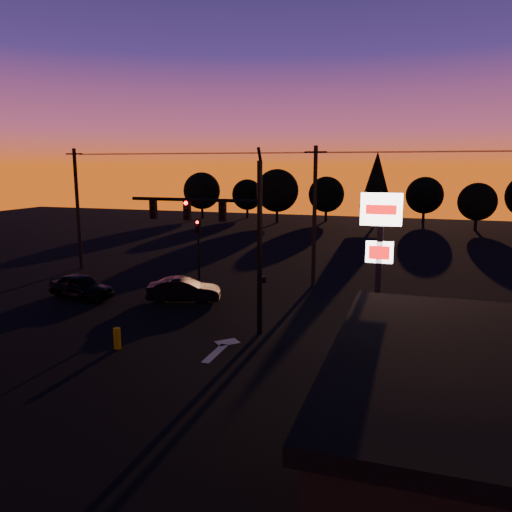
# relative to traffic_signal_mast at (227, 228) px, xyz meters

# --- Properties ---
(ground) EXTENTS (120.00, 120.00, 0.00)m
(ground) POSITION_rel_traffic_signal_mast_xyz_m (0.10, -3.99, -4.94)
(ground) COLOR black
(ground) RESTS_ON ground
(lane_arrow) EXTENTS (1.20, 3.10, 0.01)m
(lane_arrow) POSITION_rel_traffic_signal_mast_xyz_m (0.60, -2.33, -4.93)
(lane_arrow) COLOR beige
(lane_arrow) RESTS_ON ground
(traffic_signal_mast) EXTENTS (6.79, 0.52, 8.58)m
(traffic_signal_mast) POSITION_rel_traffic_signal_mast_xyz_m (0.00, 0.00, 0.00)
(traffic_signal_mast) COLOR black
(traffic_signal_mast) RESTS_ON ground
(secondary_signal) EXTENTS (0.30, 0.31, 4.35)m
(secondary_signal) POSITION_rel_traffic_signal_mast_xyz_m (-4.90, 7.49, -2.07)
(secondary_signal) COLOR black
(secondary_signal) RESTS_ON ground
(pylon_sign) EXTENTS (1.50, 0.28, 6.80)m
(pylon_sign) POSITION_rel_traffic_signal_mast_xyz_m (7.10, -2.49, -0.02)
(pylon_sign) COLOR black
(pylon_sign) RESTS_ON ground
(utility_pole_0) EXTENTS (1.40, 0.26, 9.00)m
(utility_pole_0) POSITION_rel_traffic_signal_mast_xyz_m (-15.90, 10.01, -0.34)
(utility_pole_0) COLOR black
(utility_pole_0) RESTS_ON ground
(utility_pole_1) EXTENTS (1.40, 0.26, 9.00)m
(utility_pole_1) POSITION_rel_traffic_signal_mast_xyz_m (2.10, 10.01, -0.34)
(utility_pole_1) COLOR black
(utility_pole_1) RESTS_ON ground
(power_wires) EXTENTS (36.00, 1.22, 0.07)m
(power_wires) POSITION_rel_traffic_signal_mast_xyz_m (2.10, 10.01, 3.63)
(power_wires) COLOR black
(power_wires) RESTS_ON ground
(bollard) EXTENTS (0.31, 0.31, 0.92)m
(bollard) POSITION_rel_traffic_signal_mast_xyz_m (-3.63, -3.78, -4.48)
(bollard) COLOR #B99D00
(bollard) RESTS_ON ground
(tree_0) EXTENTS (5.36, 5.36, 6.74)m
(tree_0) POSITION_rel_traffic_signal_mast_xyz_m (-21.90, 46.01, -0.88)
(tree_0) COLOR black
(tree_0) RESTS_ON ground
(tree_1) EXTENTS (4.54, 4.54, 5.71)m
(tree_1) POSITION_rel_traffic_signal_mast_xyz_m (-15.90, 49.01, -1.50)
(tree_1) COLOR black
(tree_1) RESTS_ON ground
(tree_2) EXTENTS (5.77, 5.78, 7.26)m
(tree_2) POSITION_rel_traffic_signal_mast_xyz_m (-9.90, 44.01, -0.57)
(tree_2) COLOR black
(tree_2) RESTS_ON ground
(tree_3) EXTENTS (4.95, 4.95, 6.22)m
(tree_3) POSITION_rel_traffic_signal_mast_xyz_m (-3.90, 48.01, -1.19)
(tree_3) COLOR black
(tree_3) RESTS_ON ground
(tree_4) EXTENTS (4.18, 4.18, 9.50)m
(tree_4) POSITION_rel_traffic_signal_mast_xyz_m (3.10, 45.01, 0.99)
(tree_4) COLOR black
(tree_4) RESTS_ON ground
(tree_5) EXTENTS (4.95, 4.95, 6.22)m
(tree_5) POSITION_rel_traffic_signal_mast_xyz_m (9.10, 50.01, -1.19)
(tree_5) COLOR black
(tree_5) RESTS_ON ground
(tree_6) EXTENTS (4.54, 4.54, 5.71)m
(tree_6) POSITION_rel_traffic_signal_mast_xyz_m (15.10, 44.01, -1.50)
(tree_6) COLOR black
(tree_6) RESTS_ON ground
(car_left) EXTENTS (4.44, 2.45, 1.43)m
(car_left) POSITION_rel_traffic_signal_mast_xyz_m (-10.42, 2.77, -4.22)
(car_left) COLOR black
(car_left) RESTS_ON ground
(car_mid) EXTENTS (4.43, 2.65, 1.38)m
(car_mid) POSITION_rel_traffic_signal_mast_xyz_m (-4.25, 3.94, -4.25)
(car_mid) COLOR black
(car_mid) RESTS_ON ground
(suv_parked) EXTENTS (2.79, 5.61, 1.53)m
(suv_parked) POSITION_rel_traffic_signal_mast_xyz_m (8.16, -5.70, -4.17)
(suv_parked) COLOR black
(suv_parked) RESTS_ON ground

